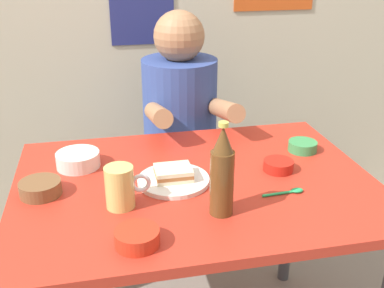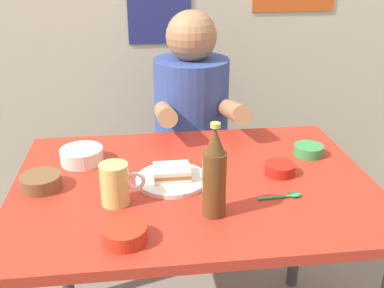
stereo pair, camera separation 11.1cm
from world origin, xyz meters
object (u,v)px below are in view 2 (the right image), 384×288
Objects in this scene: dining_table at (194,206)px; stool at (191,190)px; person_seated at (192,107)px; beer_mug at (116,184)px; beer_bottle at (214,175)px; condiment_bowl_brown at (41,181)px; sandwich at (172,173)px; plate_orange at (172,180)px.

dining_table is 0.70m from stool.
beer_mug is at bearing -112.58° from person_seated.
beer_bottle is 2.18× the size of condiment_bowl_brown.
condiment_bowl_brown is (-0.39, 0.01, -0.01)m from sandwich.
sandwich is (-0.14, -0.62, 0.01)m from person_seated.
beer_bottle is 0.53m from condiment_bowl_brown.
dining_table is 4.20× the size of beer_bottle.
plate_orange is 0.02m from sandwich.
dining_table is 10.00× the size of sandwich.
beer_bottle reaches higher than condiment_bowl_brown.
plate_orange is 1.83× the size of condiment_bowl_brown.
beer_bottle is at bearing -92.92° from person_seated.
condiment_bowl_brown is at bearing -130.73° from person_seated.
beer_mug is at bearing -147.80° from sandwich.
plate_orange is 0.20m from beer_mug.
beer_bottle is (0.10, -0.19, 0.11)m from plate_orange.
condiment_bowl_brown is at bearing 179.11° from dining_table.
stool is 0.92m from condiment_bowl_brown.
stool is at bearing 83.70° from dining_table.
beer_mug is 0.28m from beer_bottle.
beer_mug is (-0.16, -0.10, 0.03)m from sandwich.
condiment_bowl_brown is (-0.49, 0.20, -0.10)m from beer_bottle.
stool is at bearing 77.71° from plate_orange.
person_seated reaches higher than dining_table.
stool is at bearing 67.73° from beer_mug.
dining_table is 0.12m from plate_orange.
plate_orange is 2.00× the size of sandwich.
person_seated is at bearing 87.08° from beer_bottle.
sandwich is 0.87× the size of beer_mug.
beer_mug is at bearing -26.80° from condiment_bowl_brown.
condiment_bowl_brown is (-0.53, -0.62, 0.41)m from stool.
beer_mug is (-0.30, -0.73, 0.03)m from person_seated.
beer_bottle is (-0.04, -0.83, 0.51)m from stool.
beer_bottle is (0.10, -0.19, 0.09)m from sandwich.
dining_table is 8.73× the size of beer_mug.
sandwich is at bearing 1.79° from plate_orange.
person_seated is 6.54× the size of sandwich.
beer_mug is at bearing 161.06° from beer_bottle.
stool is at bearing 87.12° from beer_bottle.
dining_table is at bearing -0.89° from condiment_bowl_brown.
beer_mug is at bearing -147.80° from plate_orange.
stool is at bearing 90.00° from person_seated.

